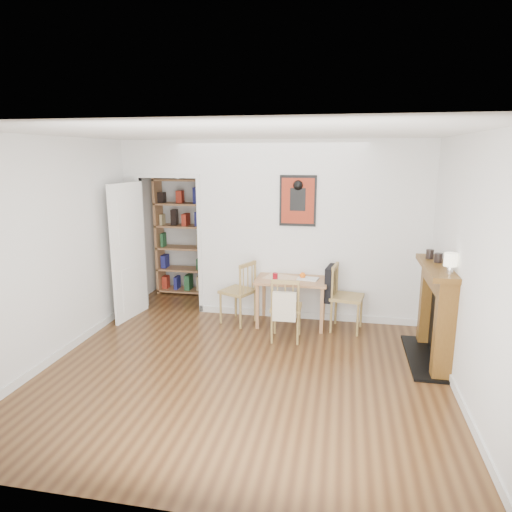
% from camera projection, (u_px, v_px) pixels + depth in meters
% --- Properties ---
extents(ground, '(5.20, 5.20, 0.00)m').
position_uv_depth(ground, '(251.00, 353.00, 5.61)').
color(ground, brown).
rests_on(ground, ground).
extents(room_shell, '(5.20, 5.20, 5.20)m').
position_uv_depth(room_shell, '(277.00, 232.00, 6.60)').
color(room_shell, silver).
rests_on(room_shell, ground).
extents(dining_table, '(1.00, 0.63, 0.68)m').
position_uv_depth(dining_table, '(292.00, 284.00, 6.45)').
color(dining_table, '#A2744B').
rests_on(dining_table, ground).
extents(chair_left, '(0.61, 0.61, 0.92)m').
position_uv_depth(chair_left, '(238.00, 292.00, 6.55)').
color(chair_left, '#9E8349').
rests_on(chair_left, ground).
extents(chair_right, '(0.58, 0.53, 0.93)m').
position_uv_depth(chair_right, '(346.00, 297.00, 6.27)').
color(chair_right, '#9E8349').
rests_on(chair_right, ground).
extents(chair_front, '(0.44, 0.50, 0.86)m').
position_uv_depth(chair_front, '(286.00, 308.00, 5.94)').
color(chair_front, '#9E8349').
rests_on(chair_front, ground).
extents(bookshelf, '(0.85, 0.34, 2.01)m').
position_uv_depth(bookshelf, '(181.00, 237.00, 7.88)').
color(bookshelf, '#A2744B').
rests_on(bookshelf, ground).
extents(fireplace, '(0.45, 1.25, 1.16)m').
position_uv_depth(fireplace, '(437.00, 310.00, 5.31)').
color(fireplace, brown).
rests_on(fireplace, ground).
extents(red_glass, '(0.07, 0.07, 0.09)m').
position_uv_depth(red_glass, '(275.00, 276.00, 6.38)').
color(red_glass, maroon).
rests_on(red_glass, dining_table).
extents(orange_fruit, '(0.08, 0.08, 0.08)m').
position_uv_depth(orange_fruit, '(303.00, 275.00, 6.44)').
color(orange_fruit, orange).
rests_on(orange_fruit, dining_table).
extents(placemat, '(0.53, 0.45, 0.00)m').
position_uv_depth(placemat, '(281.00, 277.00, 6.48)').
color(placemat, beige).
rests_on(placemat, dining_table).
extents(notebook, '(0.31, 0.25, 0.01)m').
position_uv_depth(notebook, '(308.00, 279.00, 6.39)').
color(notebook, silver).
rests_on(notebook, dining_table).
extents(mantel_lamp, '(0.14, 0.14, 0.22)m').
position_uv_depth(mantel_lamp, '(451.00, 261.00, 4.81)').
color(mantel_lamp, silver).
rests_on(mantel_lamp, fireplace).
extents(ceramic_jar_a, '(0.09, 0.09, 0.11)m').
position_uv_depth(ceramic_jar_a, '(438.00, 258.00, 5.31)').
color(ceramic_jar_a, black).
rests_on(ceramic_jar_a, fireplace).
extents(ceramic_jar_b, '(0.09, 0.09, 0.11)m').
position_uv_depth(ceramic_jar_b, '(430.00, 254.00, 5.50)').
color(ceramic_jar_b, black).
rests_on(ceramic_jar_b, fireplace).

